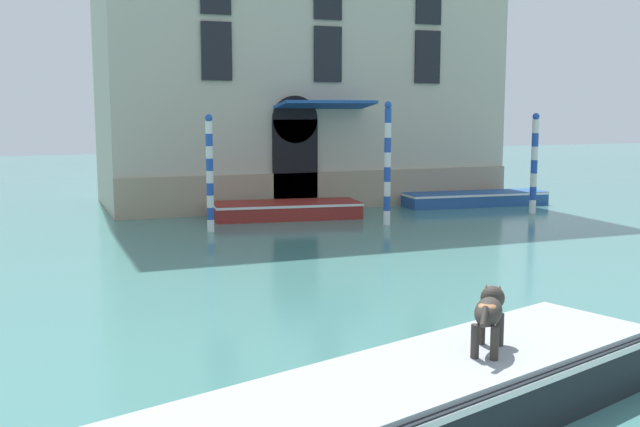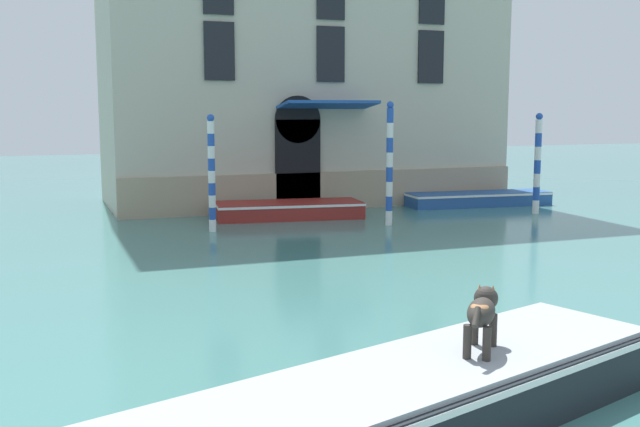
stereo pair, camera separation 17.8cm
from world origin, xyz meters
name	(u,v)px [view 2 (the right image)]	position (x,y,z in m)	size (l,w,h in m)	color
palazzo_left	(302,10)	(3.15, 24.80, 7.39)	(14.99, 7.40, 14.81)	#BCB29E
boat_foreground	(395,404)	(-3.17, 3.78, 0.40)	(8.02, 4.13, 0.75)	black
dog_on_deck	(482,312)	(-1.88, 4.12, 1.22)	(0.79, 0.88, 0.72)	#332D28
boat_moored_near_palazzo	(289,209)	(1.06, 20.24, 0.28)	(5.03, 2.42, 0.54)	maroon
boat_moored_far	(478,199)	(8.75, 20.80, 0.27)	(5.60, 1.88, 0.51)	#234C8C
mooring_pole_0	(212,173)	(-1.94, 18.38, 1.74)	(0.22, 0.22, 3.45)	white
mooring_pole_1	(537,163)	(9.44, 18.26, 1.75)	(0.24, 0.24, 3.47)	white
mooring_pole_2	(390,163)	(3.49, 17.65, 1.94)	(0.22, 0.22, 3.84)	white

